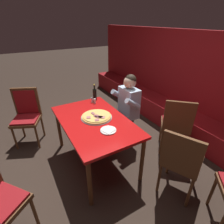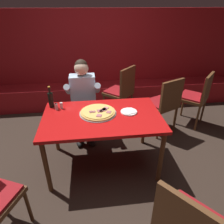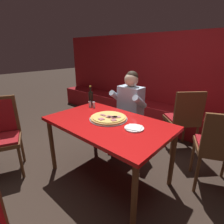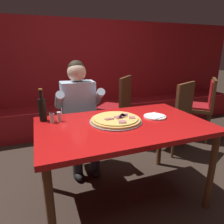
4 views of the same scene
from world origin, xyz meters
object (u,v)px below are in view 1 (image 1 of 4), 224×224
at_px(shaker_oregano, 95,101).
at_px(shaker_black_pepper, 92,100).
at_px(pizza, 97,116).
at_px(plate_white_paper, 108,130).
at_px(diner_seated_blue_shirt, 125,107).
at_px(beer_bottle, 95,94).
at_px(dining_chair_far_left, 182,159).
at_px(dining_chair_far_right, 27,113).
at_px(shaker_red_pepper_flakes, 92,100).
at_px(dining_chair_near_left, 176,122).
at_px(main_dining_table, 94,124).

xyz_separation_m(shaker_oregano, shaker_black_pepper, (-0.06, -0.02, 0.00)).
xyz_separation_m(pizza, plate_white_paper, (0.39, -0.02, -0.01)).
xyz_separation_m(plate_white_paper, shaker_black_pepper, (-0.92, 0.18, 0.03)).
bearing_deg(diner_seated_blue_shirt, beer_bottle, -137.31).
height_order(shaker_oregano, dining_chair_far_left, dining_chair_far_left).
bearing_deg(pizza, dining_chair_far_right, -141.14).
bearing_deg(shaker_red_pepper_flakes, beer_bottle, 130.81).
bearing_deg(shaker_oregano, shaker_red_pepper_flakes, -166.66).
relative_size(plate_white_paper, beer_bottle, 0.72).
bearing_deg(pizza, shaker_red_pepper_flakes, 161.86).
distance_m(diner_seated_blue_shirt, dining_chair_near_left, 0.88).
bearing_deg(shaker_black_pepper, plate_white_paper, -11.34).
bearing_deg(main_dining_table, diner_seated_blue_shirt, 108.86).
xyz_separation_m(shaker_oregano, dining_chair_far_left, (1.57, 0.40, -0.22)).
bearing_deg(dining_chair_near_left, shaker_oregano, -134.52).
height_order(shaker_red_pepper_flakes, dining_chair_far_right, dining_chair_far_right).
bearing_deg(beer_bottle, dining_chair_far_right, -113.50).
distance_m(diner_seated_blue_shirt, dining_chair_far_right, 1.76).
bearing_deg(dining_chair_near_left, diner_seated_blue_shirt, -141.86).
relative_size(main_dining_table, shaker_red_pepper_flakes, 16.92).
bearing_deg(dining_chair_far_left, shaker_red_pepper_flakes, -165.74).
height_order(plate_white_paper, dining_chair_far_right, dining_chair_far_right).
relative_size(pizza, dining_chair_near_left, 0.45).
bearing_deg(main_dining_table, pizza, 127.03).
relative_size(beer_bottle, dining_chair_far_right, 0.29).
bearing_deg(main_dining_table, beer_bottle, 154.13).
xyz_separation_m(plate_white_paper, dining_chair_far_right, (-1.48, -0.86, -0.20)).
xyz_separation_m(main_dining_table, shaker_black_pepper, (-0.57, 0.23, 0.12)).
xyz_separation_m(pizza, shaker_black_pepper, (-0.53, 0.17, 0.02)).
bearing_deg(shaker_oregano, dining_chair_far_left, 14.30).
distance_m(main_dining_table, shaker_oregano, 0.58).
xyz_separation_m(main_dining_table, plate_white_paper, (0.34, 0.04, 0.09)).
bearing_deg(plate_white_paper, shaker_oregano, 166.49).
distance_m(main_dining_table, beer_bottle, 0.74).
bearing_deg(dining_chair_far_left, pizza, -151.93).
relative_size(beer_bottle, shaker_oregano, 3.40).
bearing_deg(dining_chair_far_right, diner_seated_blue_shirt, 59.16).
bearing_deg(beer_bottle, shaker_oregano, -25.33).
bearing_deg(shaker_black_pepper, main_dining_table, -21.68).
distance_m(main_dining_table, diner_seated_blue_shirt, 0.73).
bearing_deg(dining_chair_far_right, dining_chair_near_left, 52.19).
bearing_deg(dining_chair_far_left, shaker_oregano, -165.70).
relative_size(main_dining_table, dining_chair_far_right, 1.44).
bearing_deg(shaker_red_pepper_flakes, dining_chair_near_left, 44.05).
relative_size(shaker_oregano, diner_seated_blue_shirt, 0.07).
bearing_deg(shaker_oregano, plate_white_paper, -13.51).
height_order(main_dining_table, diner_seated_blue_shirt, diner_seated_blue_shirt).
xyz_separation_m(shaker_black_pepper, dining_chair_far_right, (-0.56, -1.04, -0.23)).
xyz_separation_m(shaker_black_pepper, dining_chair_far_left, (1.63, 0.42, -0.22)).
bearing_deg(shaker_red_pepper_flakes, dining_chair_far_right, -118.00).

